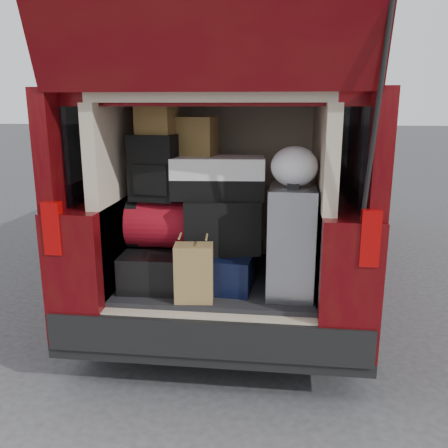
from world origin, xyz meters
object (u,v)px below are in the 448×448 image
Objects in this scene: navy_hardshell at (223,267)px; backpack at (154,168)px; black_hardshell at (159,265)px; kraft_bag at (194,273)px; black_soft_case at (221,225)px; silver_roller at (291,240)px; red_duffel at (166,223)px; twotone_duffel at (218,177)px.

backpack reaches higher than navy_hardshell.
black_hardshell is at bearing -173.07° from navy_hardshell.
kraft_bag is 0.39m from black_soft_case.
silver_roller is at bearing 14.83° from kraft_bag.
red_duffel is at bearing 119.58° from kraft_bag.
navy_hardshell is at bearing 9.92° from backpack.
backpack is at bearing -171.19° from black_hardshell.
black_soft_case is at bearing 171.06° from silver_roller.
red_duffel reaches higher than navy_hardshell.
twotone_duffel reaches higher than red_duffel.
red_duffel is (-0.24, 0.33, 0.21)m from kraft_bag.
black_hardshell is 0.86× the size of silver_roller.
black_soft_case is 1.16× the size of backpack.
kraft_bag is at bearing -36.48° from backpack.
black_hardshell is 0.99× the size of twotone_duffel.
backpack reaches higher than black_hardshell.
silver_roller is at bearing 2.96° from backpack.
navy_hardshell is at bearing -5.47° from red_duffel.
red_duffel is 0.36m from black_soft_case.
kraft_bag is at bearing -47.62° from black_hardshell.
red_duffel is at bearing 163.79° from black_soft_case.
navy_hardshell is 1.03× the size of red_duffel.
backpack reaches higher than black_soft_case.
black_soft_case is (0.36, -0.03, 0.00)m from red_duffel.
backpack reaches higher than silver_roller.
silver_roller is (0.86, -0.07, 0.22)m from black_hardshell.
black_soft_case is (0.41, 0.01, 0.28)m from black_hardshell.
black_hardshell is at bearing 18.25° from backpack.
black_soft_case is 0.30m from twotone_duffel.
twotone_duffel is at bearing 5.94° from black_hardshell.
navy_hardshell is at bearing 170.27° from silver_roller.
navy_hardshell is 0.28m from black_soft_case.
black_hardshell is at bearing -143.10° from red_duffel.
black_soft_case is 0.56m from backpack.
silver_roller is at bearing -6.53° from navy_hardshell.
twotone_duffel reaches higher than navy_hardshell.
silver_roller is (0.44, -0.09, 0.22)m from navy_hardshell.
kraft_bag is at bearing -124.09° from black_soft_case.
red_duffel is at bearing 40.96° from backpack.
silver_roller is 1.16× the size of twotone_duffel.
black_soft_case reaches higher than navy_hardshell.
silver_roller is at bearing -22.57° from black_soft_case.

